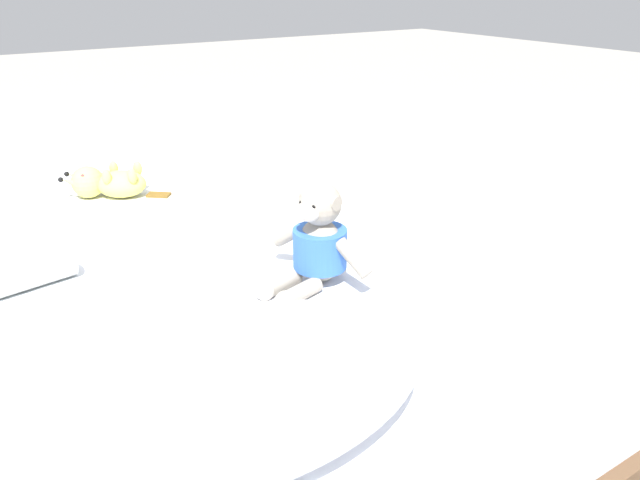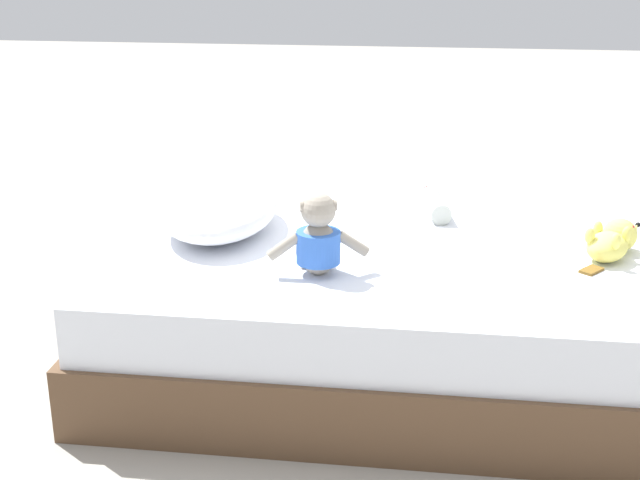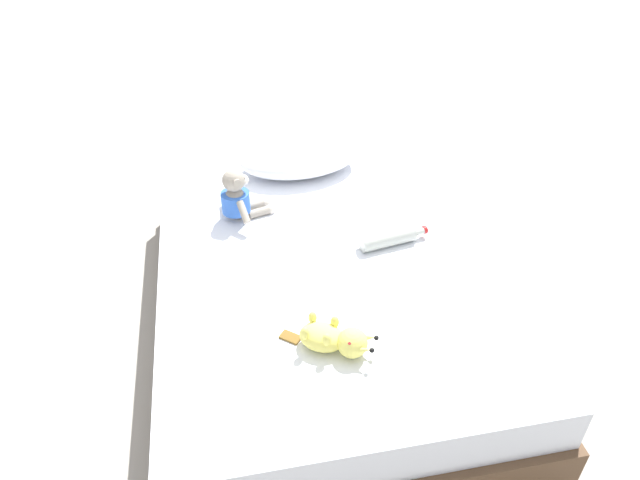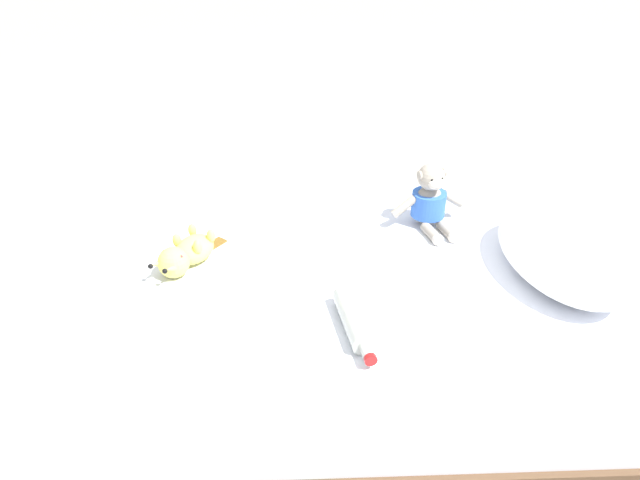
% 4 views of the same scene
% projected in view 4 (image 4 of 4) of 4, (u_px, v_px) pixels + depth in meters
% --- Properties ---
extents(ground_plane, '(16.00, 16.00, 0.00)m').
position_uv_depth(ground_plane, '(349.00, 361.00, 2.09)').
color(ground_plane, '#9E998E').
extents(bed, '(1.30, 1.91, 0.38)m').
position_uv_depth(bed, '(351.00, 320.00, 2.00)').
color(bed, brown).
rests_on(bed, ground_plane).
extents(pillow, '(0.60, 0.40, 0.15)m').
position_uv_depth(pillow, '(563.00, 253.00, 1.86)').
color(pillow, white).
rests_on(pillow, bed).
extents(plush_monkey, '(0.24, 0.28, 0.24)m').
position_uv_depth(plush_monkey, '(430.00, 201.00, 2.11)').
color(plush_monkey, '#9E9384').
rests_on(plush_monkey, bed).
extents(plush_yellow_creature, '(0.31, 0.22, 0.10)m').
position_uv_depth(plush_yellow_creature, '(186.00, 254.00, 1.90)').
color(plush_yellow_creature, '#EAE066').
rests_on(plush_yellow_creature, bed).
extents(glass_bottle, '(0.29, 0.11, 0.07)m').
position_uv_depth(glass_bottle, '(354.00, 320.00, 1.64)').
color(glass_bottle, '#B7BCB2').
rests_on(glass_bottle, bed).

